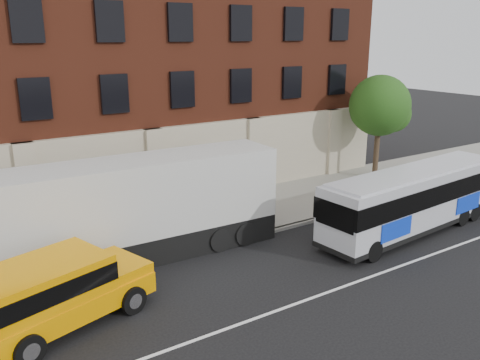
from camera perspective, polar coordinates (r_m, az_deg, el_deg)
ground at (r=17.07m, az=7.57°, el=-14.31°), size 120.00×120.00×0.00m
sidewalk at (r=23.86m, az=-6.65°, el=-4.95°), size 60.00×6.00×0.15m
kerb at (r=21.40m, az=-2.99°, el=-7.40°), size 60.00×0.25×0.15m
lane_line at (r=17.39m, az=6.47°, el=-13.63°), size 60.00×0.12×0.01m
building at (r=29.62m, az=-14.28°, el=13.65°), size 30.00×12.10×15.00m
street_tree at (r=31.35m, az=15.52°, el=7.83°), size 3.60×3.60×6.20m
city_bus at (r=23.90m, az=19.10°, el=-1.87°), size 10.67×3.01×2.89m
yellow_suv at (r=16.44m, az=-20.23°, el=-11.51°), size 5.90×3.70×2.19m
shipping_container at (r=20.11m, az=-12.19°, el=-3.49°), size 12.10×2.89×4.01m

